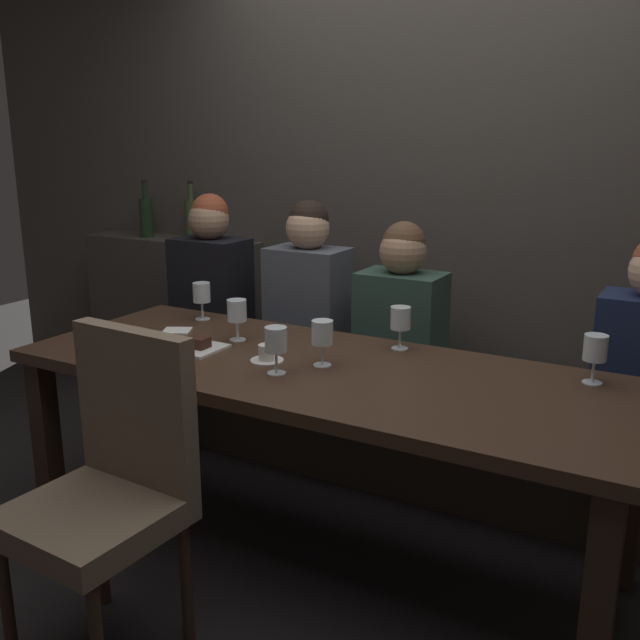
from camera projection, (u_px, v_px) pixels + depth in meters
ground at (317, 550)px, 2.70m from camera, size 9.00×9.00×0.00m
back_wall_tiled at (445, 140)px, 3.35m from camera, size 6.00×0.12×3.00m
back_counter at (176, 318)px, 4.19m from camera, size 1.10×0.28×0.95m
dining_table at (317, 388)px, 2.54m from camera, size 2.20×0.84×0.74m
banquette_bench at (394, 429)px, 3.23m from camera, size 2.50×0.44×0.45m
chair_near_side at (112, 476)px, 2.09m from camera, size 0.46×0.46×0.98m
diner_redhead at (211, 279)px, 3.54m from camera, size 0.36×0.24×0.80m
diner_bearded at (308, 290)px, 3.31m from camera, size 0.36×0.24×0.79m
diner_far_end at (401, 310)px, 3.07m from camera, size 0.36×0.24×0.73m
wine_bottle_dark_red at (146, 216)px, 4.09m from camera, size 0.08×0.08×0.33m
wine_bottle_pale_label at (192, 218)px, 4.00m from camera, size 0.08×0.08×0.33m
wine_glass_far_right at (595, 350)px, 2.30m from camera, size 0.08×0.08×0.16m
wine_glass_end_left at (202, 293)px, 3.10m from camera, size 0.08×0.08×0.16m
wine_glass_center_back at (400, 320)px, 2.67m from camera, size 0.08×0.08×0.16m
wine_glass_near_left at (237, 312)px, 2.78m from camera, size 0.08×0.08×0.16m
wine_glass_far_left at (322, 335)px, 2.48m from camera, size 0.08×0.08×0.16m
wine_glass_center_front at (276, 341)px, 2.39m from camera, size 0.08×0.08×0.16m
espresso_cup at (267, 355)px, 2.54m from camera, size 0.12×0.12×0.06m
dessert_plate at (197, 346)px, 2.68m from camera, size 0.19×0.19×0.05m
fork_on_table at (163, 345)px, 2.73m from camera, size 0.06×0.17×0.01m
folded_napkin at (177, 331)px, 2.93m from camera, size 0.14×0.14×0.01m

